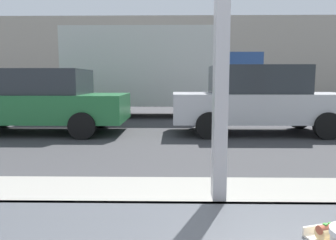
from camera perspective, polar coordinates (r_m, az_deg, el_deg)
name	(u,v)px	position (r m, az deg, el deg)	size (l,w,h in m)	color
ground_plane	(179,128)	(9.23, 2.05, -1.49)	(60.00, 60.00, 0.00)	#38383A
sidewalk_strip	(193,230)	(3.04, 4.43, -18.92)	(16.00, 2.80, 0.10)	gray
building_facade_far	(176,59)	(22.07, 1.45, 10.75)	(28.00, 1.20, 5.55)	#A89E8E
parked_car_green	(38,101)	(9.04, -22.19, 3.22)	(4.65, 2.07, 1.66)	#236B38
parked_car_silver	(258,100)	(8.60, 15.79, 3.52)	(4.45, 1.89, 1.75)	#BCBCC1
box_truck	(156,71)	(12.33, -2.06, 8.79)	(7.10, 2.44, 3.25)	beige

